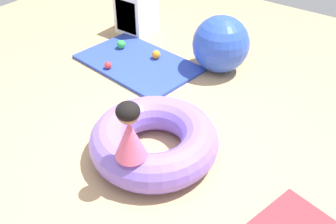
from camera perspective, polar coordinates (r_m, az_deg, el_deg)
The scene contains 9 objects.
ground_plane at distance 3.42m, azimuth -3.44°, elevation -6.31°, with size 8.00×8.00×0.00m, color tan.
gym_mat_near_right at distance 4.70m, azimuth -4.52°, elevation 7.21°, with size 1.41×0.89×0.04m, color #2D47B7.
inflatable_cushion at distance 3.32m, azimuth -2.06°, elevation -4.19°, with size 1.11×1.11×0.32m, color #8466E0.
child_in_pink at distance 2.80m, azimuth -5.72°, elevation -2.86°, with size 0.33×0.33×0.48m.
play_ball_red at distance 4.56m, azimuth -8.85°, elevation 6.83°, with size 0.09×0.09×0.09m, color red.
play_ball_orange at distance 4.72m, azimuth -1.76°, elevation 8.48°, with size 0.10×0.10×0.10m, color orange.
play_ball_green at distance 4.98m, azimuth -6.95°, elevation 9.89°, with size 0.11×0.11×0.11m, color green.
exercise_ball_large at distance 4.48m, azimuth 7.79°, elevation 9.89°, with size 0.65×0.65×0.65m, color blue.
storage_cube at distance 5.41m, azimuth -4.87°, elevation 14.45°, with size 0.44×0.44×0.56m.
Camera 1 is at (1.64, -1.88, 2.34)m, focal length 41.31 mm.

